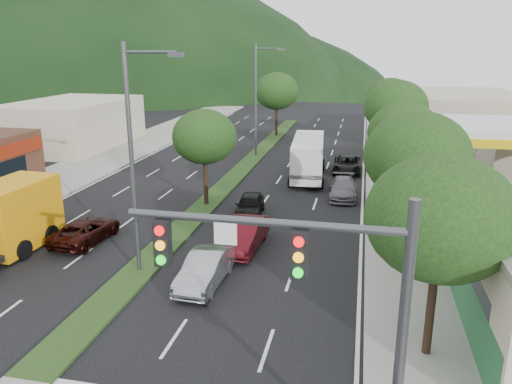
% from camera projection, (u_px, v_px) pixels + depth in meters
% --- Properties ---
extents(ground, '(160.00, 160.00, 0.00)m').
position_uv_depth(ground, '(27.00, 383.00, 15.13)').
color(ground, black).
rests_on(ground, ground).
extents(sidewalk_right, '(5.00, 90.00, 0.15)m').
position_uv_depth(sidewalk_right, '(401.00, 186.00, 36.03)').
color(sidewalk_right, gray).
rests_on(sidewalk_right, ground).
extents(sidewalk_left, '(6.00, 90.00, 0.15)m').
position_uv_depth(sidewalk_left, '(82.00, 169.00, 41.18)').
color(sidewalk_left, gray).
rests_on(sidewalk_left, ground).
extents(median, '(1.60, 56.00, 0.12)m').
position_uv_depth(median, '(243.00, 168.00, 41.37)').
color(median, '#213D16').
rests_on(median, ground).
extents(traffic_signal, '(6.12, 0.40, 7.00)m').
position_uv_depth(traffic_signal, '(328.00, 301.00, 10.55)').
color(traffic_signal, '#47494C').
rests_on(traffic_signal, ground).
extents(bldg_left_far, '(9.00, 14.00, 4.60)m').
position_uv_depth(bldg_left_far, '(74.00, 124.00, 50.20)').
color(bldg_left_far, beige).
rests_on(bldg_left_far, ground).
extents(bldg_right_far, '(10.00, 16.00, 5.20)m').
position_uv_depth(bldg_right_far, '(461.00, 118.00, 51.73)').
color(bldg_right_far, beige).
rests_on(bldg_right_far, ground).
extents(hill_far, '(176.00, 132.00, 82.00)m').
position_uv_depth(hill_far, '(26.00, 84.00, 134.44)').
color(hill_far, black).
rests_on(hill_far, ground).
extents(tree_r_a, '(4.60, 4.60, 6.63)m').
position_uv_depth(tree_r_a, '(441.00, 218.00, 15.10)').
color(tree_r_a, black).
rests_on(tree_r_a, sidewalk_right).
extents(tree_r_b, '(4.80, 4.80, 6.94)m').
position_uv_depth(tree_r_b, '(417.00, 156.00, 22.54)').
color(tree_r_b, black).
rests_on(tree_r_b, sidewalk_right).
extents(tree_r_c, '(4.40, 4.40, 6.48)m').
position_uv_depth(tree_r_c, '(404.00, 133.00, 30.12)').
color(tree_r_c, black).
rests_on(tree_r_c, sidewalk_right).
extents(tree_r_d, '(5.00, 5.00, 7.17)m').
position_uv_depth(tree_r_d, '(396.00, 107.00, 39.38)').
color(tree_r_d, black).
rests_on(tree_r_d, sidewalk_right).
extents(tree_r_e, '(4.60, 4.60, 6.71)m').
position_uv_depth(tree_r_e, '(390.00, 98.00, 48.84)').
color(tree_r_e, black).
rests_on(tree_r_e, sidewalk_right).
extents(tree_med_near, '(4.00, 4.00, 6.02)m').
position_uv_depth(tree_med_near, '(204.00, 137.00, 30.76)').
color(tree_med_near, black).
rests_on(tree_med_near, median).
extents(tree_med_far, '(4.80, 4.80, 6.94)m').
position_uv_depth(tree_med_far, '(277.00, 91.00, 54.98)').
color(tree_med_far, black).
rests_on(tree_med_far, median).
extents(streetlight_near, '(2.60, 0.25, 10.00)m').
position_uv_depth(streetlight_near, '(135.00, 151.00, 21.01)').
color(streetlight_near, '#47494C').
rests_on(streetlight_near, ground).
extents(streetlight_mid, '(2.60, 0.25, 10.00)m').
position_uv_depth(streetlight_mid, '(258.00, 95.00, 44.46)').
color(streetlight_mid, '#47494C').
rests_on(streetlight_mid, ground).
extents(sedan_silver, '(1.63, 4.27, 1.39)m').
position_uv_depth(sedan_silver, '(205.00, 269.00, 21.25)').
color(sedan_silver, gray).
rests_on(sedan_silver, ground).
extents(suv_maroon, '(2.29, 4.50, 1.22)m').
position_uv_depth(suv_maroon, '(86.00, 230.00, 25.91)').
color(suv_maroon, black).
rests_on(suv_maroon, ground).
extents(car_queue_a, '(1.92, 3.99, 1.31)m').
position_uv_depth(car_queue_a, '(250.00, 205.00, 29.88)').
color(car_queue_a, black).
rests_on(car_queue_a, ground).
extents(car_queue_b, '(1.93, 4.42, 1.27)m').
position_uv_depth(car_queue_b, '(343.00, 188.00, 33.51)').
color(car_queue_b, '#56555A').
rests_on(car_queue_b, ground).
extents(car_queue_c, '(1.74, 4.57, 1.49)m').
position_uv_depth(car_queue_c, '(244.00, 234.00, 24.99)').
color(car_queue_c, '#540E16').
rests_on(car_queue_c, ground).
extents(car_queue_d, '(2.25, 4.70, 1.29)m').
position_uv_depth(car_queue_d, '(347.00, 165.00, 40.11)').
color(car_queue_d, black).
rests_on(car_queue_d, ground).
extents(box_truck, '(2.91, 7.03, 3.42)m').
position_uv_depth(box_truck, '(3.00, 223.00, 24.05)').
color(box_truck, white).
rests_on(box_truck, ground).
extents(motorhome, '(3.04, 8.15, 3.07)m').
position_uv_depth(motorhome, '(308.00, 157.00, 38.16)').
color(motorhome, silver).
rests_on(motorhome, ground).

